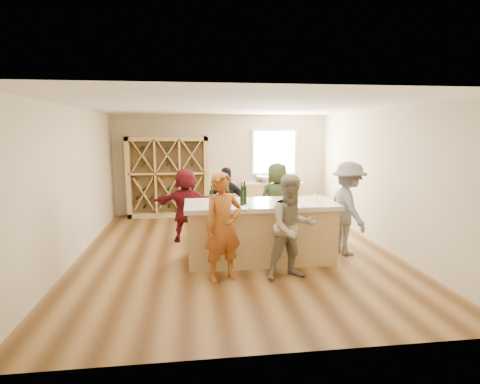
{
  "coord_description": "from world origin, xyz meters",
  "views": [
    {
      "loc": [
        -0.82,
        -7.08,
        2.36
      ],
      "look_at": [
        0.1,
        0.2,
        1.15
      ],
      "focal_mm": 28.0,
      "sensor_mm": 36.0,
      "label": 1
    }
  ],
  "objects": [
    {
      "name": "wine_bottle_a",
      "position": [
        -0.52,
        -0.75,
        1.21
      ],
      "size": [
        0.08,
        0.08,
        0.27
      ],
      "primitive_type": "cylinder",
      "rotation": [
        0.0,
        0.0,
        0.21
      ],
      "color": "black",
      "rests_on": "tasting_counter_top"
    },
    {
      "name": "tasting_menu_b",
      "position": [
        0.67,
        -0.95,
        1.08
      ],
      "size": [
        0.32,
        0.37,
        0.0
      ],
      "primitive_type": "cube",
      "rotation": [
        0.0,
        0.0,
        0.36
      ],
      "color": "white",
      "rests_on": "tasting_counter_top"
    },
    {
      "name": "person_far_mid",
      "position": [
        -0.11,
        0.76,
        0.8
      ],
      "size": [
        1.02,
        0.7,
        1.59
      ],
      "primitive_type": "imported",
      "rotation": [
        0.0,
        0.0,
        2.89
      ],
      "color": "black",
      "rests_on": "floor"
    },
    {
      "name": "wall_back",
      "position": [
        0.0,
        3.55,
        1.4
      ],
      "size": [
        6.0,
        0.1,
        2.8
      ],
      "primitive_type": "cube",
      "color": "#C1AF8C",
      "rests_on": "ground"
    },
    {
      "name": "tasting_menu_a",
      "position": [
        -0.01,
        -1.0,
        1.08
      ],
      "size": [
        0.26,
        0.31,
        0.0
      ],
      "primitive_type": "cube",
      "rotation": [
        0.0,
        0.0,
        -0.27
      ],
      "color": "white",
      "rests_on": "tasting_counter_top"
    },
    {
      "name": "faucet",
      "position": [
        1.2,
        3.38,
        1.07
      ],
      "size": [
        0.02,
        0.02,
        0.3
      ],
      "primitive_type": "cylinder",
      "color": "silver",
      "rests_on": "back_counter_top"
    },
    {
      "name": "person_near_left",
      "position": [
        -0.37,
        -1.4,
        0.87
      ],
      "size": [
        0.75,
        0.65,
        1.73
      ],
      "primitive_type": "imported",
      "rotation": [
        0.0,
        0.0,
        0.36
      ],
      "color": "#994C19",
      "rests_on": "floor"
    },
    {
      "name": "wine_glass_a",
      "position": [
        0.12,
        -1.05,
        1.17
      ],
      "size": [
        0.08,
        0.08,
        0.17
      ],
      "primitive_type": "cone",
      "rotation": [
        0.0,
        0.0,
        -0.17
      ],
      "color": "white",
      "rests_on": "tasting_counter_top"
    },
    {
      "name": "window_frame",
      "position": [
        1.5,
        3.47,
        1.75
      ],
      "size": [
        1.3,
        0.06,
        1.3
      ],
      "primitive_type": "cube",
      "color": "white",
      "rests_on": "wall_back"
    },
    {
      "name": "window_pane",
      "position": [
        1.5,
        3.44,
        1.75
      ],
      "size": [
        1.18,
        0.01,
        1.18
      ],
      "primitive_type": "cube",
      "color": "white",
      "rests_on": "wall_back"
    },
    {
      "name": "person_far_right",
      "position": [
        0.99,
        0.81,
        0.84
      ],
      "size": [
        0.87,
        0.61,
        1.67
      ],
      "primitive_type": "imported",
      "rotation": [
        0.0,
        0.0,
        3.25
      ],
      "color": "#263319",
      "rests_on": "floor"
    },
    {
      "name": "tasting_menu_c",
      "position": [
        1.19,
        -0.9,
        1.08
      ],
      "size": [
        0.28,
        0.36,
        0.0
      ],
      "primitive_type": "cube",
      "rotation": [
        0.0,
        0.0,
        -0.13
      ],
      "color": "white",
      "rests_on": "tasting_counter_top"
    },
    {
      "name": "wall_right",
      "position": [
        3.05,
        0.0,
        1.4
      ],
      "size": [
        0.1,
        7.0,
        2.8
      ],
      "primitive_type": "cube",
      "color": "#C1AF8C",
      "rests_on": "ground"
    },
    {
      "name": "wine_glass_d",
      "position": [
        0.84,
        -0.67,
        1.18
      ],
      "size": [
        0.09,
        0.09,
        0.2
      ],
      "primitive_type": "cone",
      "rotation": [
        0.0,
        0.0,
        0.34
      ],
      "color": "white",
      "rests_on": "tasting_counter_top"
    },
    {
      "name": "back_counter_top",
      "position": [
        1.4,
        3.2,
        0.89
      ],
      "size": [
        1.7,
        0.62,
        0.06
      ],
      "primitive_type": "cube",
      "color": "beige",
      "rests_on": "back_counter_base"
    },
    {
      "name": "wine_bottle_d",
      "position": [
        0.01,
        -0.78,
        1.22
      ],
      "size": [
        0.08,
        0.08,
        0.27
      ],
      "primitive_type": "cylinder",
      "rotation": [
        0.0,
        0.0,
        -0.16
      ],
      "color": "black",
      "rests_on": "tasting_counter_top"
    },
    {
      "name": "ceiling",
      "position": [
        0.0,
        0.0,
        2.85
      ],
      "size": [
        6.0,
        7.0,
        0.1
      ],
      "primitive_type": "cube",
      "color": "white",
      "rests_on": "ground"
    },
    {
      "name": "wine_bottle_e",
      "position": [
        0.07,
        -0.69,
        1.24
      ],
      "size": [
        0.11,
        0.11,
        0.32
      ],
      "primitive_type": "cylinder",
      "rotation": [
        0.0,
        0.0,
        -0.42
      ],
      "color": "black",
      "rests_on": "tasting_counter_top"
    },
    {
      "name": "wine_glass_c",
      "position": [
        1.02,
        -1.04,
        1.16
      ],
      "size": [
        0.08,
        0.08,
        0.16
      ],
      "primitive_type": "cone",
      "rotation": [
        0.0,
        0.0,
        0.43
      ],
      "color": "white",
      "rests_on": "tasting_counter_top"
    },
    {
      "name": "wall_front",
      "position": [
        0.0,
        -3.55,
        1.4
      ],
      "size": [
        6.0,
        0.1,
        2.8
      ],
      "primitive_type": "cube",
      "color": "#C1AF8C",
      "rests_on": "ground"
    },
    {
      "name": "person_far_left",
      "position": [
        -0.98,
        0.8,
        0.79
      ],
      "size": [
        1.55,
        0.83,
        1.59
      ],
      "primitive_type": "imported",
      "rotation": [
        0.0,
        0.0,
        2.93
      ],
      "color": "#590F14",
      "rests_on": "floor"
    },
    {
      "name": "tasting_counter_base",
      "position": [
        0.38,
        -0.56,
        0.5
      ],
      "size": [
        2.6,
        1.0,
        1.0
      ],
      "primitive_type": "cube",
      "color": "tan",
      "rests_on": "floor"
    },
    {
      "name": "person_near_right",
      "position": [
        0.72,
        -1.47,
        0.84
      ],
      "size": [
        0.88,
        0.58,
        1.68
      ],
      "primitive_type": "imported",
      "rotation": [
        0.0,
        0.0,
        0.17
      ],
      "color": "gray",
      "rests_on": "floor"
    },
    {
      "name": "person_server",
      "position": [
        2.11,
        -0.4,
        0.89
      ],
      "size": [
        0.57,
        1.17,
        1.79
      ],
      "primitive_type": "imported",
      "rotation": [
        0.0,
        0.0,
        1.6
      ],
      "color": "slate",
      "rests_on": "floor"
    },
    {
      "name": "sink",
      "position": [
        1.2,
        3.2,
        1.01
      ],
      "size": [
        0.54,
        0.54,
        0.19
      ],
      "primitive_type": "imported",
      "color": "silver",
      "rests_on": "back_counter_top"
    },
    {
      "name": "tasting_counter_top",
      "position": [
        0.38,
        -0.56,
        1.04
      ],
      "size": [
        2.72,
        1.12,
        0.08
      ],
      "primitive_type": "cube",
      "color": "beige",
      "rests_on": "tasting_counter_base"
    },
    {
      "name": "wine_bottle_c",
      "position": [
        -0.23,
        -0.69,
        1.22
      ],
      "size": [
        0.09,
        0.09,
        0.27
      ],
      "primitive_type": "cylinder",
      "rotation": [
        0.0,
        0.0,
        -0.34
      ],
      "color": "black",
      "rests_on": "tasting_counter_top"
    },
    {
      "name": "wall_left",
      "position": [
        -3.05,
        0.0,
        1.4
      ],
      "size": [
        0.1,
        7.0,
        2.8
      ],
      "primitive_type": "cube",
      "color": "#C1AF8C",
      "rests_on": "ground"
    },
    {
      "name": "back_counter_base",
      "position": [
        1.4,
        3.2,
        0.43
      ],
      "size": [
        1.6,
        0.58,
        0.86
      ],
      "primitive_type": "cube",
      "color": "tan",
      "rests_on": "floor"
    },
    {
      "name": "floor",
      "position": [
        0.0,
        0.0,
        -0.05
      ],
      "size": [
        6.0,
        7.0,
        0.1
      ],
      "primitive_type": "cube",
      "color": "brown",
      "rests_on": "ground"
    },
    {
      "name": "wine_glass_e",
      "position": [
        1.29,
        -0.81,
        1.17
      ],
      "size": [
        0.08,
        0.08,
        0.17
      ],
      "primitive_type": "cone",
      "rotation": [
        0.0,
        0.0,
        0.26
      ],
      "color": "white",
      "rests_on": "tasting_counter_top"
    },
    {
      "name": "wine_rack",
      "position": [
        -1.5,
        3.27,
        1.1
      ],
      "size": [
        2.2,
        0.45,
        2.2
      ],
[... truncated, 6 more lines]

